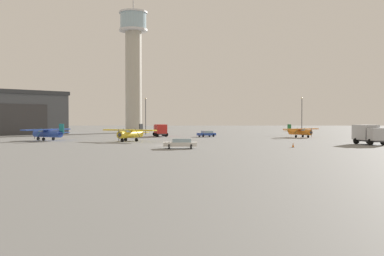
# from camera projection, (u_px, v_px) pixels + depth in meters

# --- Properties ---
(ground_plane) EXTENTS (400.00, 400.00, 0.00)m
(ground_plane) POSITION_uv_depth(u_px,v_px,m) (170.00, 145.00, 68.09)
(ground_plane) COLOR slate
(control_tower) EXTENTS (8.38, 8.38, 39.79)m
(control_tower) POSITION_uv_depth(u_px,v_px,m) (133.00, 61.00, 131.01)
(control_tower) COLOR #B2AD9E
(control_tower) RESTS_ON ground_plane
(hangar) EXTENTS (32.21, 31.94, 11.39)m
(hangar) POSITION_uv_depth(u_px,v_px,m) (6.00, 113.00, 116.05)
(hangar) COLOR #4C5159
(hangar) RESTS_ON ground_plane
(airplane_blue) EXTENTS (8.07, 10.05, 3.16)m
(airplane_blue) POSITION_uv_depth(u_px,v_px,m) (48.00, 133.00, 82.16)
(airplane_blue) COLOR #2847A8
(airplane_blue) RESTS_ON ground_plane
(airplane_orange) EXTENTS (8.77, 7.31, 2.84)m
(airplane_orange) POSITION_uv_depth(u_px,v_px,m) (300.00, 131.00, 96.11)
(airplane_orange) COLOR orange
(airplane_orange) RESTS_ON ground_plane
(airplane_yellow) EXTENTS (10.20, 8.13, 3.13)m
(airplane_yellow) POSITION_uv_depth(u_px,v_px,m) (131.00, 133.00, 79.31)
(airplane_yellow) COLOR gold
(airplane_yellow) RESTS_ON ground_plane
(truck_box_silver) EXTENTS (4.15, 6.01, 3.10)m
(truck_box_silver) POSITION_uv_depth(u_px,v_px,m) (368.00, 134.00, 69.78)
(truck_box_silver) COLOR #38383D
(truck_box_silver) RESTS_ON ground_plane
(truck_box_red) EXTENTS (3.92, 6.47, 2.78)m
(truck_box_red) POSITION_uv_depth(u_px,v_px,m) (160.00, 130.00, 101.51)
(truck_box_red) COLOR #38383D
(truck_box_red) RESTS_ON ground_plane
(car_white) EXTENTS (4.59, 2.45, 1.37)m
(car_white) POSITION_uv_depth(u_px,v_px,m) (181.00, 143.00, 60.32)
(car_white) COLOR white
(car_white) RESTS_ON ground_plane
(car_blue) EXTENTS (4.44, 3.59, 1.37)m
(car_blue) POSITION_uv_depth(u_px,v_px,m) (207.00, 134.00, 99.69)
(car_blue) COLOR #2847A8
(car_blue) RESTS_ON ground_plane
(light_post_west) EXTENTS (0.44, 0.44, 9.80)m
(light_post_west) POSITION_uv_depth(u_px,v_px,m) (302.00, 112.00, 117.29)
(light_post_west) COLOR #38383D
(light_post_west) RESTS_ON ground_plane
(light_post_centre) EXTENTS (0.44, 0.44, 9.59)m
(light_post_centre) POSITION_uv_depth(u_px,v_px,m) (146.00, 113.00, 115.32)
(light_post_centre) COLOR #38383D
(light_post_centre) RESTS_ON ground_plane
(traffic_cone_near_left) EXTENTS (0.36, 0.36, 0.68)m
(traffic_cone_near_left) POSITION_uv_depth(u_px,v_px,m) (293.00, 145.00, 62.73)
(traffic_cone_near_left) COLOR black
(traffic_cone_near_left) RESTS_ON ground_plane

